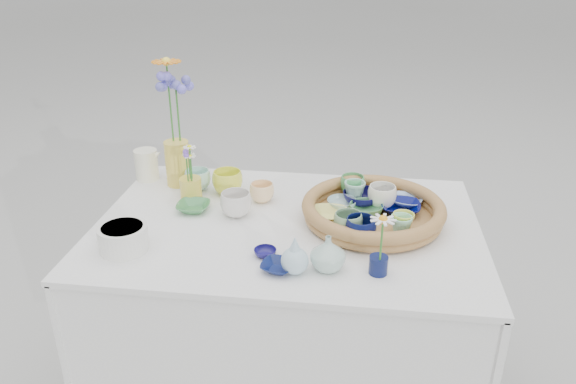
# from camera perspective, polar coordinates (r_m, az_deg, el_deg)

# --- Properties ---
(wicker_tray) EXTENTS (0.47, 0.47, 0.08)m
(wicker_tray) POSITION_cam_1_polar(r_m,az_deg,el_deg) (1.88, 8.63, -1.93)
(wicker_tray) COLOR brown
(wicker_tray) RESTS_ON display_table
(tray_ceramic_0) EXTENTS (0.16, 0.16, 0.04)m
(tray_ceramic_0) POSITION_cam_1_polar(r_m,az_deg,el_deg) (1.96, 7.51, -0.58)
(tray_ceramic_0) COLOR #0C093E
(tray_ceramic_0) RESTS_ON wicker_tray
(tray_ceramic_1) EXTENTS (0.14, 0.14, 0.03)m
(tray_ceramic_1) POSITION_cam_1_polar(r_m,az_deg,el_deg) (1.92, 11.35, -1.57)
(tray_ceramic_1) COLOR #02074A
(tray_ceramic_1) RESTS_ON wicker_tray
(tray_ceramic_2) EXTENTS (0.08, 0.08, 0.06)m
(tray_ceramic_2) POSITION_cam_1_polar(r_m,az_deg,el_deg) (1.79, 11.61, -3.08)
(tray_ceramic_2) COLOR #DEE24C
(tray_ceramic_2) RESTS_ON wicker_tray
(tray_ceramic_3) EXTENTS (0.14, 0.14, 0.04)m
(tray_ceramic_3) POSITION_cam_1_polar(r_m,az_deg,el_deg) (1.89, 7.95, -1.74)
(tray_ceramic_3) COLOR #569B62
(tray_ceramic_3) RESTS_ON wicker_tray
(tray_ceramic_4) EXTENTS (0.11, 0.11, 0.07)m
(tray_ceramic_4) POSITION_cam_1_polar(r_m,az_deg,el_deg) (1.75, 6.11, -3.22)
(tray_ceramic_4) COLOR #77A275
(tray_ceramic_4) RESTS_ON wicker_tray
(tray_ceramic_5) EXTENTS (0.12, 0.12, 0.03)m
(tray_ceramic_5) POSITION_cam_1_polar(r_m,az_deg,el_deg) (1.92, 5.47, -1.20)
(tray_ceramic_5) COLOR #A1C3C0
(tray_ceramic_5) RESTS_ON wicker_tray
(tray_ceramic_6) EXTENTS (0.08, 0.08, 0.07)m
(tray_ceramic_6) POSITION_cam_1_polar(r_m,az_deg,el_deg) (1.98, 6.78, 0.09)
(tray_ceramic_6) COLOR #9AD8BE
(tray_ceramic_6) RESTS_ON wicker_tray
(tray_ceramic_7) EXTENTS (0.13, 0.13, 0.08)m
(tray_ceramic_7) POSITION_cam_1_polar(r_m,az_deg,el_deg) (1.94, 9.53, -0.44)
(tray_ceramic_7) COLOR white
(tray_ceramic_7) RESTS_ON wicker_tray
(tray_ceramic_8) EXTENTS (0.13, 0.13, 0.03)m
(tray_ceramic_8) POSITION_cam_1_polar(r_m,az_deg,el_deg) (1.98, 11.97, -0.90)
(tray_ceramic_8) COLOR #91B0E1
(tray_ceramic_8) RESTS_ON wicker_tray
(tray_ceramic_9) EXTENTS (0.12, 0.12, 0.08)m
(tray_ceramic_9) POSITION_cam_1_polar(r_m,az_deg,el_deg) (1.72, 7.38, -3.79)
(tray_ceramic_9) COLOR #070E3B
(tray_ceramic_9) RESTS_ON wicker_tray
(tray_ceramic_10) EXTENTS (0.12, 0.12, 0.03)m
(tray_ceramic_10) POSITION_cam_1_polar(r_m,az_deg,el_deg) (1.85, 4.25, -2.32)
(tray_ceramic_10) COLOR #DDD86A
(tray_ceramic_10) RESTS_ON wicker_tray
(tray_ceramic_11) EXTENTS (0.09, 0.09, 0.06)m
(tray_ceramic_11) POSITION_cam_1_polar(r_m,az_deg,el_deg) (1.78, 11.41, -3.37)
(tray_ceramic_11) COLOR #90E0B9
(tray_ceramic_11) RESTS_ON wicker_tray
(tray_ceramic_12) EXTENTS (0.11, 0.11, 0.07)m
(tray_ceramic_12) POSITION_cam_1_polar(r_m,az_deg,el_deg) (2.02, 6.57, 0.69)
(tray_ceramic_12) COLOR #469D59
(tray_ceramic_12) RESTS_ON wicker_tray
(loose_ceramic_0) EXTENTS (0.12, 0.12, 0.09)m
(loose_ceramic_0) POSITION_cam_1_polar(r_m,az_deg,el_deg) (2.07, -6.17, 0.99)
(loose_ceramic_0) COLOR yellow
(loose_ceramic_0) RESTS_ON display_table
(loose_ceramic_1) EXTENTS (0.09, 0.09, 0.07)m
(loose_ceramic_1) POSITION_cam_1_polar(r_m,az_deg,el_deg) (2.00, -2.66, -0.03)
(loose_ceramic_1) COLOR #FFD295
(loose_ceramic_1) RESTS_ON display_table
(loose_ceramic_2) EXTENTS (0.12, 0.12, 0.03)m
(loose_ceramic_2) POSITION_cam_1_polar(r_m,az_deg,el_deg) (1.96, -9.59, -1.52)
(loose_ceramic_2) COLOR #3D8148
(loose_ceramic_2) RESTS_ON display_table
(loose_ceramic_3) EXTENTS (0.13, 0.13, 0.08)m
(loose_ceramic_3) POSITION_cam_1_polar(r_m,az_deg,el_deg) (1.90, -5.30, -1.24)
(loose_ceramic_3) COLOR silver
(loose_ceramic_3) RESTS_ON display_table
(loose_ceramic_4) EXTENTS (0.08, 0.08, 0.02)m
(loose_ceramic_4) POSITION_cam_1_polar(r_m,az_deg,el_deg) (1.68, -2.33, -6.16)
(loose_ceramic_4) COLOR navy
(loose_ceramic_4) RESTS_ON display_table
(loose_ceramic_5) EXTENTS (0.11, 0.11, 0.08)m
(loose_ceramic_5) POSITION_cam_1_polar(r_m,az_deg,el_deg) (2.12, -9.16, 1.23)
(loose_ceramic_5) COLOR #AEE0D1
(loose_ceramic_5) RESTS_ON display_table
(loose_ceramic_6) EXTENTS (0.11, 0.11, 0.02)m
(loose_ceramic_6) POSITION_cam_1_polar(r_m,az_deg,el_deg) (1.61, -1.03, -7.61)
(loose_ceramic_6) COLOR #0D184F
(loose_ceramic_6) RESTS_ON display_table
(fluted_bowl) EXTENTS (0.19, 0.19, 0.08)m
(fluted_bowl) POSITION_cam_1_polar(r_m,az_deg,el_deg) (1.77, -16.38, -4.51)
(fluted_bowl) COLOR silver
(fluted_bowl) RESTS_ON display_table
(bud_vase_paleblue) EXTENTS (0.09, 0.09, 0.12)m
(bud_vase_paleblue) POSITION_cam_1_polar(r_m,az_deg,el_deg) (1.57, 0.69, -6.35)
(bud_vase_paleblue) COLOR #A4C3D1
(bud_vase_paleblue) RESTS_ON display_table
(bud_vase_seafoam) EXTENTS (0.12, 0.12, 0.11)m
(bud_vase_seafoam) POSITION_cam_1_polar(r_m,az_deg,el_deg) (1.60, 4.08, -6.22)
(bud_vase_seafoam) COLOR #A0BFB3
(bud_vase_seafoam) RESTS_ON display_table
(bud_vase_cobalt) EXTENTS (0.07, 0.07, 0.05)m
(bud_vase_cobalt) POSITION_cam_1_polar(r_m,az_deg,el_deg) (1.61, 9.16, -7.34)
(bud_vase_cobalt) COLOR #0C1340
(bud_vase_cobalt) RESTS_ON display_table
(single_daisy) EXTENTS (0.10, 0.10, 0.15)m
(single_daisy) POSITION_cam_1_polar(r_m,az_deg,el_deg) (1.55, 9.48, -4.83)
(single_daisy) COLOR white
(single_daisy) RESTS_ON bud_vase_cobalt
(tall_vase_yellow) EXTENTS (0.12, 0.12, 0.17)m
(tall_vase_yellow) POSITION_cam_1_polar(r_m,az_deg,el_deg) (2.16, -11.14, 2.89)
(tall_vase_yellow) COLOR #E4C848
(tall_vase_yellow) RESTS_ON display_table
(gerbera) EXTENTS (0.12, 0.12, 0.31)m
(gerbera) POSITION_cam_1_polar(r_m,az_deg,el_deg) (2.09, -11.90, 8.90)
(gerbera) COLOR orange
(gerbera) RESTS_ON tall_vase_yellow
(hydrangea) EXTENTS (0.10, 0.10, 0.31)m
(hydrangea) POSITION_cam_1_polar(r_m,az_deg,el_deg) (2.10, -11.13, 7.97)
(hydrangea) COLOR #5859B1
(hydrangea) RESTS_ON tall_vase_yellow
(white_pitcher) EXTENTS (0.14, 0.11, 0.12)m
(white_pitcher) POSITION_cam_1_polar(r_m,az_deg,el_deg) (2.24, -14.18, 2.71)
(white_pitcher) COLOR #E8E8C9
(white_pitcher) RESTS_ON display_table
(daisy_cup) EXTENTS (0.10, 0.10, 0.08)m
(daisy_cup) POSITION_cam_1_polar(r_m,az_deg,el_deg) (2.04, -9.84, 0.31)
(daisy_cup) COLOR gold
(daisy_cup) RESTS_ON display_table
(daisy_posy) EXTENTS (0.09, 0.09, 0.13)m
(daisy_posy) POSITION_cam_1_polar(r_m,az_deg,el_deg) (1.99, -10.05, 3.00)
(daisy_posy) COLOR white
(daisy_posy) RESTS_ON daisy_cup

